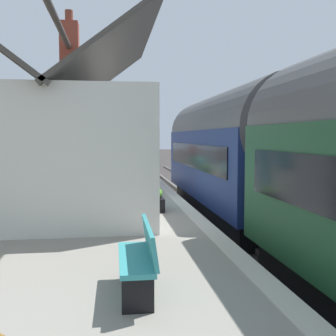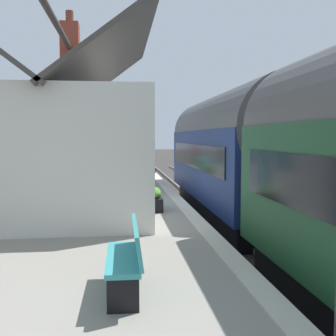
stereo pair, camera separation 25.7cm
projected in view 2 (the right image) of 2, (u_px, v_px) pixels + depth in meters
ground_plane at (221, 231)px, 12.13m from camera, size 160.00×160.00×0.00m
platform at (91, 220)px, 11.65m from camera, size 32.00×5.64×0.83m
platform_edge_coping at (182, 204)px, 11.93m from camera, size 32.00×0.36×0.02m
rail_near at (274, 227)px, 12.32m from camera, size 52.00×0.08×0.14m
rail_far at (227, 229)px, 12.15m from camera, size 52.00×0.08×0.14m
train at (286, 161)px, 9.64m from camera, size 19.69×2.73×4.32m
station_building at (64, 149)px, 10.88m from camera, size 6.70×4.61×5.80m
bench_near_building at (122, 164)px, 22.23m from camera, size 1.41×0.45×0.88m
bench_platform_end at (120, 172)px, 17.55m from camera, size 1.41×0.48×0.88m
bench_mid_platform at (128, 256)px, 5.09m from camera, size 1.40×0.44×0.88m
planter_edge_far at (124, 163)px, 23.28m from camera, size 0.64×0.64×0.91m
planter_by_door at (149, 173)px, 17.10m from camera, size 0.53×0.53×0.85m
planter_corner_building at (156, 199)px, 10.97m from camera, size 0.99×0.32×0.61m
planter_edge_near at (77, 173)px, 19.10m from camera, size 0.37×0.37×0.63m
station_sign_board at (143, 153)px, 20.27m from camera, size 0.96×0.06×1.57m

